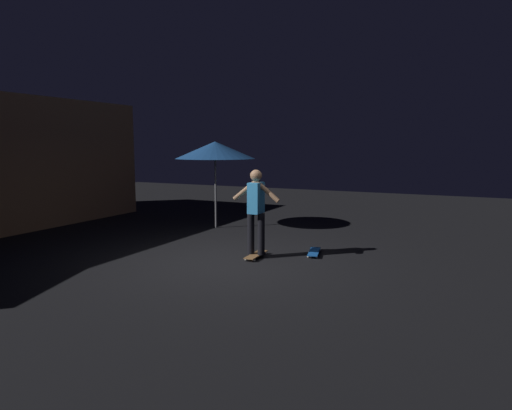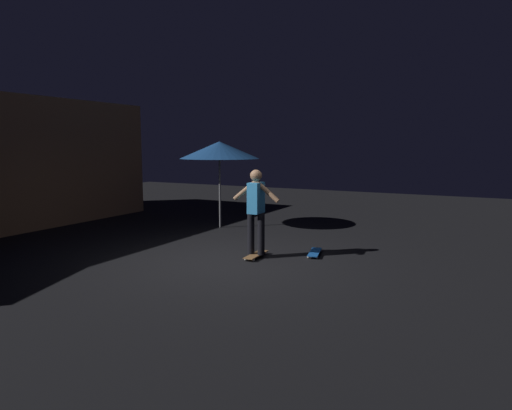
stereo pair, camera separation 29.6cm
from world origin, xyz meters
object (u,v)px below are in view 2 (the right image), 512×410
object	(u,v)px
patio_umbrella	(219,150)
skateboard_ridden	(256,255)
skateboard_spare	(315,252)
skater	(256,206)

from	to	relation	value
patio_umbrella	skateboard_ridden	xyz separation A→B (m)	(-2.49, -2.38, -2.02)
patio_umbrella	skateboard_spare	world-z (taller)	patio_umbrella
patio_umbrella	skater	bearing A→B (deg)	-136.19
patio_umbrella	skateboard_ridden	distance (m)	3.99
skateboard_spare	skater	bearing A→B (deg)	127.63
skateboard_ridden	skater	distance (m)	0.98
skateboard_ridden	skateboard_spare	size ratio (longest dim) A/B	0.98
skateboard_spare	skater	world-z (taller)	skater
patio_umbrella	skater	distance (m)	3.60
skateboard_ridden	skater	xyz separation A→B (m)	(-0.00, 0.00, 0.98)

